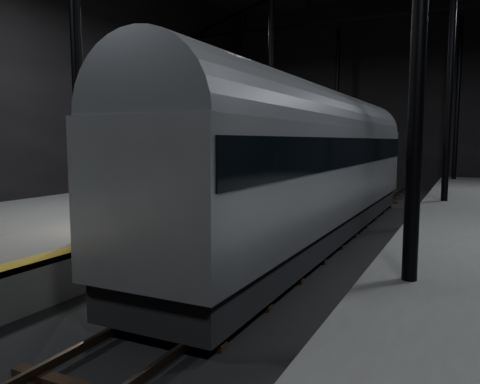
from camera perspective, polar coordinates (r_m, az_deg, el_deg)
The scene contains 6 objects.
ground at distance 13.72m, azimuth 5.56°, elevation -8.19°, with size 44.00×44.00×0.00m, color black.
platform_left at distance 17.64m, azimuth -17.92°, elevation -3.56°, with size 9.00×43.80×1.00m, color #52524F.
tactile_strip at distance 14.94m, azimuth -6.16°, elevation -3.06°, with size 0.50×43.80×0.01m, color olive.
track at distance 13.71m, azimuth 5.56°, elevation -7.91°, with size 2.40×43.00×0.24m.
train at distance 15.91m, azimuth 9.17°, elevation 4.05°, with size 2.84×18.94×5.06m.
woman at distance 15.71m, azimuth -9.43°, elevation 0.25°, with size 0.58×0.38×1.59m, color #8F8558.
Camera 1 is at (4.65, -12.45, 3.42)m, focal length 35.00 mm.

